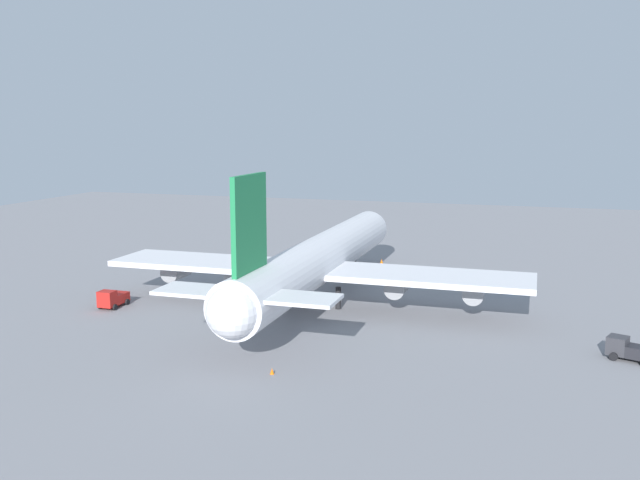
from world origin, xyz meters
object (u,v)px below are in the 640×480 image
safety_cone_tail (272,371)px  pushback_tractor (112,299)px  baggage_tug (630,350)px  cargo_container_fore (507,285)px  cargo_airplane (319,260)px  safety_cone_nose (382,261)px

safety_cone_tail → pushback_tractor: bearing=59.9°
baggage_tug → pushback_tractor: bearing=88.0°
pushback_tractor → safety_cone_tail: bearing=-120.1°
pushback_tractor → cargo_container_fore: (23.54, -46.89, -0.15)m
cargo_airplane → cargo_container_fore: size_ratio=16.16×
safety_cone_tail → safety_cone_nose: bearing=1.6°
safety_cone_tail → baggage_tug: bearing=-66.3°
cargo_airplane → safety_cone_nose: bearing=-4.8°
pushback_tractor → cargo_container_fore: bearing=-63.3°
cargo_container_fore → safety_cone_nose: 24.71m
pushback_tractor → cargo_container_fore: pushback_tractor is taller
cargo_container_fore → safety_cone_nose: size_ratio=4.52×
cargo_airplane → pushback_tractor: (-10.24, 24.03, -4.47)m
pushback_tractor → baggage_tug: bearing=-92.0°
cargo_airplane → safety_cone_tail: size_ratio=101.98×
baggage_tug → safety_cone_nose: size_ratio=6.15×
baggage_tug → safety_cone_nose: baggage_tug is taller
baggage_tug → cargo_container_fore: 28.66m
pushback_tractor → safety_cone_nose: (37.18, -26.29, -0.73)m
cargo_container_fore → safety_cone_tail: (-39.66, 19.11, -0.70)m
cargo_airplane → cargo_container_fore: 26.85m
baggage_tug → cargo_container_fore: (25.65, 12.78, -0.11)m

